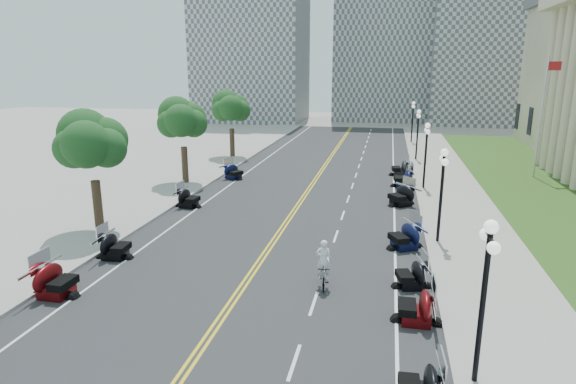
# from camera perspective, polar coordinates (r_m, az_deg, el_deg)

# --- Properties ---
(ground) EXTENTS (160.00, 160.00, 0.00)m
(ground) POSITION_cam_1_polar(r_m,az_deg,el_deg) (23.73, -3.17, -7.95)
(ground) COLOR gray
(road) EXTENTS (16.00, 90.00, 0.01)m
(road) POSITION_cam_1_polar(r_m,az_deg,el_deg) (32.96, 1.29, -1.44)
(road) COLOR #333335
(road) RESTS_ON ground
(centerline_yellow_a) EXTENTS (0.12, 90.00, 0.00)m
(centerline_yellow_a) POSITION_cam_1_polar(r_m,az_deg,el_deg) (32.98, 1.09, -1.41)
(centerline_yellow_a) COLOR yellow
(centerline_yellow_a) RESTS_ON road
(centerline_yellow_b) EXTENTS (0.12, 90.00, 0.00)m
(centerline_yellow_b) POSITION_cam_1_polar(r_m,az_deg,el_deg) (32.94, 1.50, -1.43)
(centerline_yellow_b) COLOR yellow
(centerline_yellow_b) RESTS_ON road
(edge_line_north) EXTENTS (0.12, 90.00, 0.00)m
(edge_line_north) POSITION_cam_1_polar(r_m,az_deg,el_deg) (32.46, 12.48, -2.02)
(edge_line_north) COLOR white
(edge_line_north) RESTS_ON road
(edge_line_south) EXTENTS (0.12, 90.00, 0.00)m
(edge_line_south) POSITION_cam_1_polar(r_m,az_deg,el_deg) (34.65, -9.17, -0.81)
(edge_line_south) COLOR white
(edge_line_south) RESTS_ON road
(lane_dash_4) EXTENTS (0.12, 2.00, 0.00)m
(lane_dash_4) POSITION_cam_1_polar(r_m,az_deg,el_deg) (16.18, 0.75, -19.49)
(lane_dash_4) COLOR white
(lane_dash_4) RESTS_ON road
(lane_dash_5) EXTENTS (0.12, 2.00, 0.00)m
(lane_dash_5) POSITION_cam_1_polar(r_m,az_deg,el_deg) (19.57, 3.06, -13.04)
(lane_dash_5) COLOR white
(lane_dash_5) RESTS_ON road
(lane_dash_6) EXTENTS (0.12, 2.00, 0.00)m
(lane_dash_6) POSITION_cam_1_polar(r_m,az_deg,el_deg) (23.16, 4.59, -8.53)
(lane_dash_6) COLOR white
(lane_dash_6) RESTS_ON road
(lane_dash_7) EXTENTS (0.12, 2.00, 0.00)m
(lane_dash_7) POSITION_cam_1_polar(r_m,az_deg,el_deg) (26.86, 5.69, -5.24)
(lane_dash_7) COLOR white
(lane_dash_7) RESTS_ON road
(lane_dash_8) EXTENTS (0.12, 2.00, 0.00)m
(lane_dash_8) POSITION_cam_1_polar(r_m,az_deg,el_deg) (30.64, 6.51, -2.75)
(lane_dash_8) COLOR white
(lane_dash_8) RESTS_ON road
(lane_dash_9) EXTENTS (0.12, 2.00, 0.00)m
(lane_dash_9) POSITION_cam_1_polar(r_m,az_deg,el_deg) (34.47, 7.14, -0.82)
(lane_dash_9) COLOR white
(lane_dash_9) RESTS_ON road
(lane_dash_10) EXTENTS (0.12, 2.00, 0.00)m
(lane_dash_10) POSITION_cam_1_polar(r_m,az_deg,el_deg) (38.34, 7.65, 0.73)
(lane_dash_10) COLOR white
(lane_dash_10) RESTS_ON road
(lane_dash_11) EXTENTS (0.12, 2.00, 0.00)m
(lane_dash_11) POSITION_cam_1_polar(r_m,az_deg,el_deg) (42.23, 8.06, 2.00)
(lane_dash_11) COLOR white
(lane_dash_11) RESTS_ON road
(lane_dash_12) EXTENTS (0.12, 2.00, 0.00)m
(lane_dash_12) POSITION_cam_1_polar(r_m,az_deg,el_deg) (46.13, 8.41, 3.05)
(lane_dash_12) COLOR white
(lane_dash_12) RESTS_ON road
(lane_dash_13) EXTENTS (0.12, 2.00, 0.00)m
(lane_dash_13) POSITION_cam_1_polar(r_m,az_deg,el_deg) (50.06, 8.70, 3.93)
(lane_dash_13) COLOR white
(lane_dash_13) RESTS_ON road
(lane_dash_14) EXTENTS (0.12, 2.00, 0.00)m
(lane_dash_14) POSITION_cam_1_polar(r_m,az_deg,el_deg) (53.99, 8.95, 4.69)
(lane_dash_14) COLOR white
(lane_dash_14) RESTS_ON road
(lane_dash_15) EXTENTS (0.12, 2.00, 0.00)m
(lane_dash_15) POSITION_cam_1_polar(r_m,az_deg,el_deg) (57.93, 9.17, 5.34)
(lane_dash_15) COLOR white
(lane_dash_15) RESTS_ON road
(lane_dash_16) EXTENTS (0.12, 2.00, 0.00)m
(lane_dash_16) POSITION_cam_1_polar(r_m,az_deg,el_deg) (61.88, 9.35, 5.91)
(lane_dash_16) COLOR white
(lane_dash_16) RESTS_ON road
(lane_dash_17) EXTENTS (0.12, 2.00, 0.00)m
(lane_dash_17) POSITION_cam_1_polar(r_m,az_deg,el_deg) (65.84, 9.52, 6.41)
(lane_dash_17) COLOR white
(lane_dash_17) RESTS_ON road
(lane_dash_18) EXTENTS (0.12, 2.00, 0.00)m
(lane_dash_18) POSITION_cam_1_polar(r_m,az_deg,el_deg) (69.80, 9.67, 6.86)
(lane_dash_18) COLOR white
(lane_dash_18) RESTS_ON road
(lane_dash_19) EXTENTS (0.12, 2.00, 0.00)m
(lane_dash_19) POSITION_cam_1_polar(r_m,az_deg,el_deg) (73.77, 9.80, 7.26)
(lane_dash_19) COLOR white
(lane_dash_19) RESTS_ON road
(sidewalk_north) EXTENTS (5.00, 90.00, 0.15)m
(sidewalk_north) POSITION_cam_1_polar(r_m,az_deg,el_deg) (32.78, 19.66, -2.26)
(sidewalk_north) COLOR #9E9991
(sidewalk_north) RESTS_ON ground
(sidewalk_south) EXTENTS (5.00, 90.00, 0.15)m
(sidewalk_south) POSITION_cam_1_polar(r_m,az_deg,el_deg) (36.28, -15.24, -0.35)
(sidewalk_south) COLOR #9E9991
(sidewalk_south) RESTS_ON ground
(lawn) EXTENTS (9.00, 60.00, 0.10)m
(lawn) POSITION_cam_1_polar(r_m,az_deg,el_deg) (41.87, 27.77, 0.39)
(lawn) COLOR #356023
(lawn) RESTS_ON ground
(distant_block_a) EXTENTS (18.00, 14.00, 26.00)m
(distant_block_a) POSITION_cam_1_polar(r_m,az_deg,el_deg) (86.58, -4.33, 17.08)
(distant_block_a) COLOR gray
(distant_block_a) RESTS_ON ground
(distant_block_b) EXTENTS (16.00, 12.00, 30.00)m
(distant_block_b) POSITION_cam_1_polar(r_m,az_deg,el_deg) (89.38, 11.20, 18.06)
(distant_block_b) COLOR gray
(distant_block_b) RESTS_ON ground
(distant_block_c) EXTENTS (20.00, 14.00, 22.00)m
(distant_block_c) POSITION_cam_1_polar(r_m,az_deg,el_deg) (87.71, 23.26, 14.65)
(distant_block_c) COLOR gray
(distant_block_c) RESTS_ON ground
(street_lamp_1) EXTENTS (0.50, 1.20, 4.90)m
(street_lamp_1) POSITION_cam_1_polar(r_m,az_deg,el_deg) (14.94, 22.07, -12.24)
(street_lamp_1) COLOR black
(street_lamp_1) RESTS_ON sidewalk_north
(street_lamp_2) EXTENTS (0.50, 1.20, 4.90)m
(street_lamp_2) POSITION_cam_1_polar(r_m,az_deg,el_deg) (26.14, 17.68, -0.49)
(street_lamp_2) COLOR black
(street_lamp_2) RESTS_ON sidewalk_north
(street_lamp_3) EXTENTS (0.50, 1.20, 4.90)m
(street_lamp_3) POSITION_cam_1_polar(r_m,az_deg,el_deg) (37.83, 15.98, 4.12)
(street_lamp_3) COLOR black
(street_lamp_3) RESTS_ON sidewalk_north
(street_lamp_4) EXTENTS (0.50, 1.20, 4.90)m
(street_lamp_4) POSITION_cam_1_polar(r_m,az_deg,el_deg) (49.67, 15.08, 6.54)
(street_lamp_4) COLOR black
(street_lamp_4) RESTS_ON sidewalk_north
(street_lamp_5) EXTENTS (0.50, 1.20, 4.90)m
(street_lamp_5) POSITION_cam_1_polar(r_m,az_deg,el_deg) (61.57, 14.52, 8.03)
(street_lamp_5) COLOR black
(street_lamp_5) RESTS_ON sidewalk_north
(flagpole) EXTENTS (1.10, 0.20, 10.00)m
(flagpole) POSITION_cam_1_polar(r_m,az_deg,el_deg) (45.06, 27.79, 7.69)
(flagpole) COLOR silver
(flagpole) RESTS_ON ground
(tree_2) EXTENTS (4.80, 4.80, 9.20)m
(tree_2) POSITION_cam_1_polar(r_m,az_deg,el_deg) (28.34, -22.22, 4.69)
(tree_2) COLOR #235619
(tree_2) RESTS_ON sidewalk_south
(tree_3) EXTENTS (4.80, 4.80, 9.20)m
(tree_3) POSITION_cam_1_polar(r_m,az_deg,el_deg) (38.77, -12.37, 7.80)
(tree_3) COLOR #235619
(tree_3) RESTS_ON sidewalk_south
(tree_4) EXTENTS (4.80, 4.80, 9.20)m
(tree_4) POSITION_cam_1_polar(r_m,az_deg,el_deg) (49.91, -6.74, 9.46)
(tree_4) COLOR #235619
(tree_4) RESTS_ON sidewalk_south
(motorcycle_n_3) EXTENTS (1.93, 1.93, 1.30)m
(motorcycle_n_3) POSITION_cam_1_polar(r_m,az_deg,el_deg) (14.65, 15.48, -21.11)
(motorcycle_n_3) COLOR black
(motorcycle_n_3) RESTS_ON road
(motorcycle_n_4) EXTENTS (2.04, 2.04, 1.43)m
(motorcycle_n_4) POSITION_cam_1_polar(r_m,az_deg,el_deg) (18.55, 14.99, -12.76)
(motorcycle_n_4) COLOR #590A0C
(motorcycle_n_4) RESTS_ON road
(motorcycle_n_5) EXTENTS (2.24, 2.24, 1.30)m
(motorcycle_n_5) POSITION_cam_1_polar(r_m,az_deg,el_deg) (21.25, 14.42, -9.29)
(motorcycle_n_5) COLOR black
(motorcycle_n_5) RESTS_ON road
(motorcycle_n_6) EXTENTS (2.87, 2.87, 1.49)m
(motorcycle_n_6) POSITION_cam_1_polar(r_m,az_deg,el_deg) (25.50, 13.66, -4.94)
(motorcycle_n_6) COLOR black
(motorcycle_n_6) RESTS_ON road
(motorcycle_n_8) EXTENTS (3.10, 3.10, 1.54)m
(motorcycle_n_8) POSITION_cam_1_polar(r_m,az_deg,el_deg) (33.35, 13.28, -0.27)
(motorcycle_n_8) COLOR black
(motorcycle_n_8) RESTS_ON road
(motorcycle_n_9) EXTENTS (2.46, 2.46, 1.55)m
(motorcycle_n_9) POSITION_cam_1_polar(r_m,az_deg,el_deg) (38.62, 13.53, 1.72)
(motorcycle_n_9) COLOR black
(motorcycle_n_9) RESTS_ON road
(motorcycle_n_10) EXTENTS (2.34, 2.34, 1.52)m
(motorcycle_n_10) POSITION_cam_1_polar(r_m,az_deg,el_deg) (42.61, 13.17, 2.89)
(motorcycle_n_10) COLOR black
(motorcycle_n_10) RESTS_ON road
(motorcycle_s_4) EXTENTS (2.19, 2.19, 1.53)m
(motorcycle_s_4) POSITION_cam_1_polar(r_m,az_deg,el_deg) (21.95, -25.88, -9.23)
(motorcycle_s_4) COLOR #590A0C
(motorcycle_s_4) RESTS_ON road
(motorcycle_s_5) EXTENTS (2.14, 2.14, 1.39)m
(motorcycle_s_5) POSITION_cam_1_polar(r_m,az_deg,el_deg) (25.05, -19.86, -5.89)
(motorcycle_s_5) COLOR black
(motorcycle_s_5) RESTS_ON road
(motorcycle_s_7) EXTENTS (2.13, 2.13, 1.39)m
(motorcycle_s_7) POSITION_cam_1_polar(r_m,az_deg,el_deg) (32.74, -11.72, -0.60)
(motorcycle_s_7) COLOR black
(motorcycle_s_7) RESTS_ON road
(motorcycle_s_9) EXTENTS (2.67, 2.67, 1.39)m
(motorcycle_s_9) POSITION_cam_1_polar(r_m,az_deg,el_deg) (40.52, -6.47, 2.50)
(motorcycle_s_9) COLOR black
(motorcycle_s_9) RESTS_ON road
(bicycle) EXTENTS (0.75, 1.79, 1.04)m
(bicycle) POSITION_cam_1_polar(r_m,az_deg,el_deg) (20.72, 4.20, -9.87)
(bicycle) COLOR #A51414
(bicycle) RESTS_ON road
(cyclist_rider) EXTENTS (0.65, 0.43, 1.78)m
(cyclist_rider) POSITION_cam_1_polar(r_m,az_deg,el_deg) (20.18, 4.28, -6.22)
(cyclist_rider) COLOR white
(cyclist_rider) RESTS_ON bicycle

